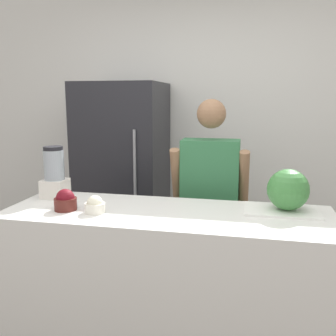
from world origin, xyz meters
The scene contains 9 objects.
wall_back centered at (0.00, 1.97, 1.30)m, with size 8.00×0.06×2.60m.
counter_island centered at (0.00, 0.32, 0.47)m, with size 1.90×0.64×0.95m.
refrigerator centered at (-0.69, 1.57, 0.87)m, with size 0.75×0.73×1.73m.
person centered at (0.18, 0.94, 0.81)m, with size 0.55×0.26×1.59m.
cutting_board centered at (0.65, 0.46, 0.95)m, with size 0.42×0.28×0.01m.
watermelon centered at (0.68, 0.46, 1.08)m, with size 0.24×0.24×0.24m.
bowl_cherries centered at (-0.59, 0.23, 1.00)m, with size 0.13×0.13×0.12m.
bowl_cream centered at (-0.40, 0.22, 0.99)m, with size 0.12×0.12×0.10m.
blender centered at (-0.79, 0.48, 1.10)m, with size 0.15×0.15×0.34m.
Camera 1 is at (0.44, -1.70, 1.59)m, focal length 40.00 mm.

